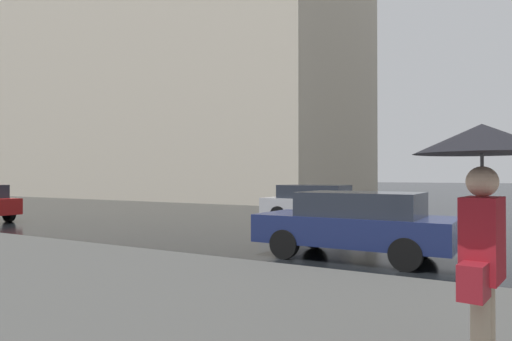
# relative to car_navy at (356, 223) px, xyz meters

# --- Properties ---
(haussmann_block_mid) EXTENTS (15.99, 29.93, 25.01)m
(haussmann_block_mid) POSITION_rel_car_navy_xyz_m (21.49, 22.61, 11.49)
(haussmann_block_mid) COLOR beige
(haussmann_block_mid) RESTS_ON ground_plane
(car_navy) EXTENTS (1.85, 4.10, 1.41)m
(car_navy) POSITION_rel_car_navy_xyz_m (0.00, 0.00, 0.00)
(car_navy) COLOR navy
(car_navy) RESTS_ON ground_plane
(car_silver) EXTENTS (1.85, 4.10, 1.41)m
(car_silver) POSITION_rel_car_navy_xyz_m (6.50, 3.62, 0.00)
(car_silver) COLOR #B7B7BC
(car_silver) RESTS_ON ground_plane
(pedestrian_approaching_kerb) EXTENTS (0.95, 0.95, 1.98)m
(pedestrian_approaching_kerb) POSITION_rel_car_navy_xyz_m (-5.86, -2.83, 0.95)
(pedestrian_approaching_kerb) COLOR maroon
(pedestrian_approaching_kerb) RESTS_ON sidewalk_pavement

